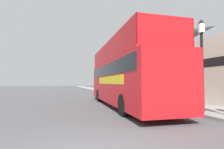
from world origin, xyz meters
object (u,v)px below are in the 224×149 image
Objects in this scene: lamp_post_second at (132,61)px; litter_bin at (192,98)px; tour_bus at (124,78)px; pedestrian_third at (199,90)px; lamp_post_nearest at (202,47)px; parked_car_ahead_of_bus at (106,91)px.

litter_bin is at bearing -83.96° from lamp_post_second.
pedestrian_third is (3.11, -3.21, -0.70)m from tour_bus.
lamp_post_second is 7.51m from litter_bin.
lamp_post_second is at bearing 96.04° from litter_bin.
lamp_post_second is at bearing 91.13° from lamp_post_nearest.
litter_bin is at bearing -77.15° from parked_car_ahead_of_bus.
pedestrian_third is at bearing 55.15° from lamp_post_nearest.
lamp_post_nearest is at bearing -124.85° from pedestrian_third.
pedestrian_third is 0.32× the size of lamp_post_second.
litter_bin is at bearing -37.85° from tour_bus.
tour_bus is 2.19× the size of lamp_post_second.
lamp_post_second reaches higher than tour_bus.
lamp_post_nearest is at bearing -55.37° from tour_bus.
tour_bus reaches higher than pedestrian_third.
lamp_post_nearest is 4.37× the size of litter_bin.
litter_bin is at bearing 91.21° from pedestrian_third.
tour_bus is 4.23m from litter_bin.
pedestrian_third is at bearing -84.33° from lamp_post_second.
pedestrian_third is 0.37× the size of lamp_post_nearest.
tour_bus is at bearing 122.14° from lamp_post_nearest.
lamp_post_nearest is at bearing -111.87° from litter_bin.
parked_car_ahead_of_bus is (0.83, 7.92, -1.22)m from tour_bus.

